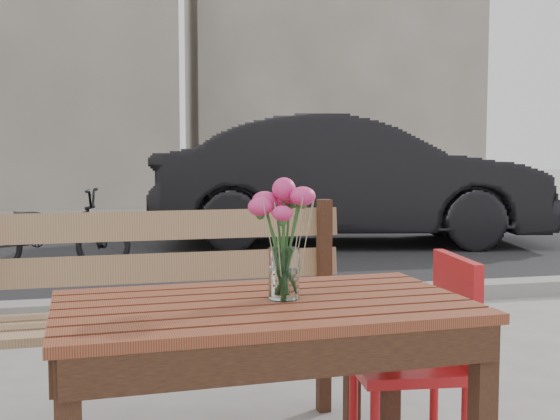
% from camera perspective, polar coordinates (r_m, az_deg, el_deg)
% --- Properties ---
extents(street, '(30.00, 8.12, 0.12)m').
position_cam_1_polar(street, '(7.19, -10.75, -4.38)').
color(street, black).
rests_on(street, ground).
extents(backdrop_buildings, '(15.50, 4.00, 8.00)m').
position_cam_1_polar(backdrop_buildings, '(16.61, -11.74, 13.10)').
color(backdrop_buildings, gray).
rests_on(backdrop_buildings, ground).
extents(main_table, '(1.22, 0.75, 0.73)m').
position_cam_1_polar(main_table, '(2.07, -1.35, -10.66)').
color(main_table, maroon).
rests_on(main_table, ground).
extents(main_bench, '(1.58, 0.51, 0.97)m').
position_cam_1_polar(main_bench, '(2.90, -9.52, -6.64)').
color(main_bench, olive).
rests_on(main_bench, ground).
extents(red_chair, '(0.43, 0.43, 0.79)m').
position_cam_1_polar(red_chair, '(2.60, 11.92, -10.99)').
color(red_chair, red).
rests_on(red_chair, ground).
extents(main_vase, '(0.19, 0.19, 0.35)m').
position_cam_1_polar(main_vase, '(2.04, 0.32, -1.14)').
color(main_vase, white).
rests_on(main_vase, main_table).
extents(parked_car, '(5.07, 2.60, 1.59)m').
position_cam_1_polar(parked_car, '(8.88, 5.65, 2.38)').
color(parked_car, black).
rests_on(parked_car, ground).
extents(bicycle, '(1.60, 0.75, 0.81)m').
position_cam_1_polar(bicycle, '(7.09, -18.26, -1.60)').
color(bicycle, black).
rests_on(bicycle, ground).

